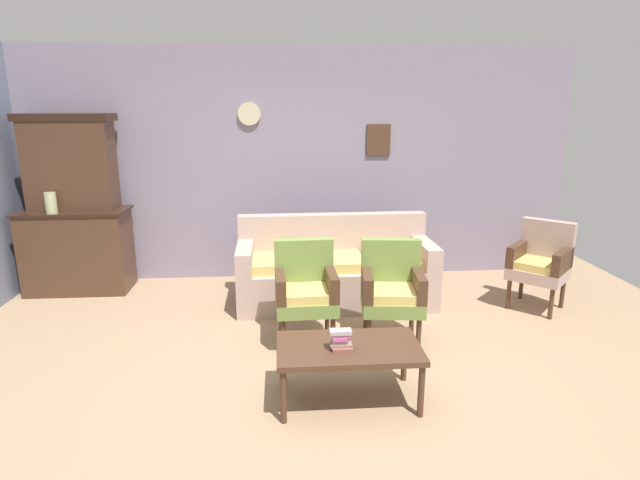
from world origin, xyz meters
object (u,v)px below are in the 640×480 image
object	(u,v)px
vase_on_cabinet	(51,203)
wingback_chair_by_fireplace	(541,261)
side_cabinet	(78,250)
armchair_row_middle	(305,288)
floor_vase_by_wall	(544,259)
book_stack_on_table	(341,340)
floral_couch	(335,272)
armchair_near_couch_end	(392,288)
coffee_table	(349,351)

from	to	relation	value
vase_on_cabinet	wingback_chair_by_fireplace	world-z (taller)	vase_on_cabinet
side_cabinet	vase_on_cabinet	size ratio (longest dim) A/B	5.15
armchair_row_middle	floor_vase_by_wall	world-z (taller)	armchair_row_middle
book_stack_on_table	floral_couch	bearing A→B (deg)	85.03
side_cabinet	floral_couch	xyz separation A→B (m)	(2.84, -0.57, -0.14)
floral_couch	vase_on_cabinet	bearing A→B (deg)	172.64
side_cabinet	vase_on_cabinet	world-z (taller)	vase_on_cabinet
armchair_near_couch_end	coffee_table	xyz separation A→B (m)	(-0.50, -0.92, -0.12)
side_cabinet	coffee_table	world-z (taller)	side_cabinet
vase_on_cabinet	armchair_row_middle	distance (m)	3.00
floral_couch	book_stack_on_table	bearing A→B (deg)	-94.97
armchair_row_middle	book_stack_on_table	world-z (taller)	armchair_row_middle
coffee_table	floor_vase_by_wall	size ratio (longest dim) A/B	1.79
armchair_near_couch_end	floor_vase_by_wall	distance (m)	2.62
floral_couch	armchair_row_middle	xyz separation A→B (m)	(-0.36, -0.95, 0.17)
armchair_row_middle	coffee_table	world-z (taller)	armchair_row_middle
armchair_row_middle	book_stack_on_table	distance (m)	1.04
armchair_row_middle	side_cabinet	bearing A→B (deg)	148.59
armchair_near_couch_end	floral_couch	bearing A→B (deg)	111.22
wingback_chair_by_fireplace	armchair_row_middle	bearing A→B (deg)	-165.69
floral_couch	wingback_chair_by_fireplace	world-z (taller)	same
floral_couch	armchair_row_middle	bearing A→B (deg)	-110.88
coffee_table	floor_vase_by_wall	xyz separation A→B (m)	(2.66, 2.39, -0.10)
floral_couch	wingback_chair_by_fireplace	bearing A→B (deg)	-8.92
armchair_row_middle	book_stack_on_table	bearing A→B (deg)	-79.50
armchair_near_couch_end	floor_vase_by_wall	xyz separation A→B (m)	(2.16, 1.47, -0.22)
armchair_row_middle	floral_couch	bearing A→B (deg)	69.12
vase_on_cabinet	armchair_row_middle	size ratio (longest dim) A/B	0.25
coffee_table	book_stack_on_table	bearing A→B (deg)	-141.08
vase_on_cabinet	coffee_table	world-z (taller)	vase_on_cabinet
armchair_near_couch_end	floor_vase_by_wall	size ratio (longest dim) A/B	1.61
vase_on_cabinet	armchair_near_couch_end	size ratio (longest dim) A/B	0.25
floral_couch	armchair_row_middle	distance (m)	1.03
side_cabinet	armchair_row_middle	size ratio (longest dim) A/B	1.28
armchair_near_couch_end	book_stack_on_table	size ratio (longest dim) A/B	5.83
wingback_chair_by_fireplace	book_stack_on_table	distance (m)	2.79
wingback_chair_by_fireplace	floral_couch	bearing A→B (deg)	171.08
wingback_chair_by_fireplace	armchair_near_couch_end	bearing A→B (deg)	-158.17
side_cabinet	floor_vase_by_wall	size ratio (longest dim) A/B	2.07
side_cabinet	wingback_chair_by_fireplace	distance (m)	5.00
book_stack_on_table	floor_vase_by_wall	bearing A→B (deg)	41.92
side_cabinet	wingback_chair_by_fireplace	size ratio (longest dim) A/B	1.28
coffee_table	floor_vase_by_wall	distance (m)	3.58
book_stack_on_table	armchair_row_middle	bearing A→B (deg)	100.50
vase_on_cabinet	armchair_near_couch_end	world-z (taller)	vase_on_cabinet
floral_couch	coffee_table	distance (m)	1.93
coffee_table	floor_vase_by_wall	bearing A→B (deg)	41.98
wingback_chair_by_fireplace	coffee_table	world-z (taller)	wingback_chair_by_fireplace
book_stack_on_table	armchair_near_couch_end	bearing A→B (deg)	60.02
armchair_near_couch_end	side_cabinet	bearing A→B (deg)	154.11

